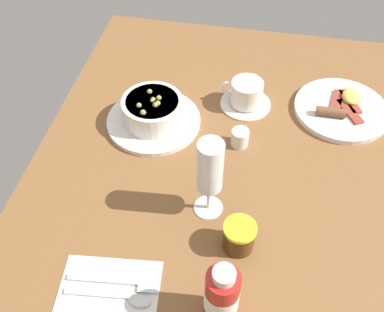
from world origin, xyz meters
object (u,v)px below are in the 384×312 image
at_px(sauce_bottle_red, 222,296).
at_px(breakfast_plate, 342,109).
at_px(wine_glass, 210,170).
at_px(cutlery_setting, 112,288).
at_px(creamer_jug, 240,137).
at_px(coffee_cup, 246,95).
at_px(porridge_bowl, 153,112).
at_px(jam_jar, 239,236).

height_order(sauce_bottle_red, breakfast_plate, sauce_bottle_red).
bearing_deg(wine_glass, cutlery_setting, -34.37).
bearing_deg(breakfast_plate, creamer_jug, -56.32).
xyz_separation_m(cutlery_setting, coffee_cup, (-0.53, 0.18, 0.03)).
xyz_separation_m(porridge_bowl, sauce_bottle_red, (0.44, 0.22, 0.03)).
relative_size(wine_glass, sauce_bottle_red, 1.26).
bearing_deg(breakfast_plate, sauce_bottle_red, -21.52).
relative_size(wine_glass, jam_jar, 3.00).
distance_m(creamer_jug, sauce_bottle_red, 0.41).
xyz_separation_m(sauce_bottle_red, breakfast_plate, (-0.56, 0.22, -0.06)).
xyz_separation_m(porridge_bowl, coffee_cup, (-0.11, 0.21, -0.00)).
height_order(coffee_cup, sauce_bottle_red, sauce_bottle_red).
height_order(coffee_cup, creamer_jug, coffee_cup).
distance_m(cutlery_setting, coffee_cup, 0.56).
height_order(creamer_jug, sauce_bottle_red, sauce_bottle_red).
bearing_deg(wine_glass, jam_jar, 42.60).
bearing_deg(porridge_bowl, cutlery_setting, 3.82).
distance_m(coffee_cup, creamer_jug, 0.14).
height_order(wine_glass, breakfast_plate, wine_glass).
distance_m(cutlery_setting, wine_glass, 0.28).
distance_m(porridge_bowl, breakfast_plate, 0.46).
relative_size(coffee_cup, wine_glass, 0.69).
xyz_separation_m(cutlery_setting, breakfast_plate, (-0.55, 0.42, 0.01)).
distance_m(creamer_jug, breakfast_plate, 0.28).
relative_size(porridge_bowl, jam_jar, 3.57).
xyz_separation_m(porridge_bowl, wine_glass, (0.22, 0.17, 0.09)).
distance_m(porridge_bowl, creamer_jug, 0.21).
height_order(porridge_bowl, creamer_jug, porridge_bowl).
xyz_separation_m(coffee_cup, creamer_jug, (0.14, 0.00, -0.01)).
bearing_deg(jam_jar, sauce_bottle_red, -6.08).
height_order(porridge_bowl, coffee_cup, porridge_bowl).
relative_size(porridge_bowl, creamer_jug, 4.60).
distance_m(wine_glass, breakfast_plate, 0.46).
xyz_separation_m(creamer_jug, jam_jar, (0.27, 0.03, 0.01)).
bearing_deg(porridge_bowl, breakfast_plate, 105.61).
xyz_separation_m(jam_jar, sauce_bottle_red, (0.14, -0.01, 0.04)).
relative_size(coffee_cup, creamer_jug, 2.66).
height_order(wine_glass, jam_jar, wine_glass).
distance_m(porridge_bowl, sauce_bottle_red, 0.49).
xyz_separation_m(cutlery_setting, creamer_jug, (-0.40, 0.18, 0.02)).
xyz_separation_m(cutlery_setting, wine_glass, (-0.21, 0.14, 0.12)).
xyz_separation_m(jam_jar, breakfast_plate, (-0.42, 0.21, -0.02)).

